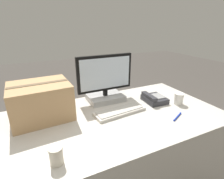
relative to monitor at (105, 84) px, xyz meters
The scene contains 8 objects.
office_desk 0.61m from the monitor, 109.85° to the right, with size 1.80×0.90×0.73m.
monitor is the anchor object (origin of this frame).
keyboard 0.31m from the monitor, 88.66° to the right, with size 0.43×0.18×0.03m.
desk_phone 0.46m from the monitor, 30.45° to the right, with size 0.19×0.21×0.08m.
paper_cup_left 0.81m from the monitor, 131.33° to the right, with size 0.07×0.07×0.10m.
paper_cup_right 0.66m from the monitor, 32.89° to the right, with size 0.08×0.08×0.10m.
cardboard_box 0.55m from the monitor, behind, with size 0.43×0.36×0.27m.
pen_marker 0.66m from the monitor, 55.02° to the right, with size 0.14×0.07×0.01m.
Camera 1 is at (-0.47, -1.05, 1.40)m, focal length 28.00 mm.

